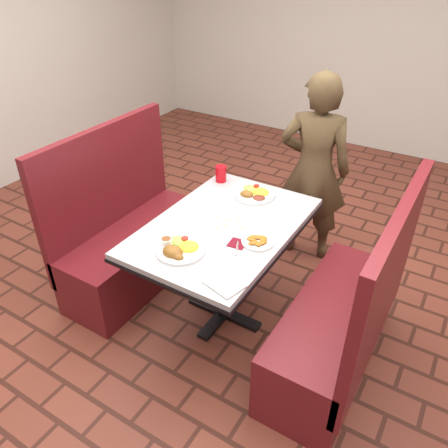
% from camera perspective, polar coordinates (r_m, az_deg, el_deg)
% --- Properties ---
extents(room, '(7.00, 7.04, 2.82)m').
position_cam_1_polar(room, '(2.24, 0.00, 25.86)').
color(room, brown).
rests_on(room, ground).
extents(dining_table, '(0.81, 1.21, 0.75)m').
position_cam_1_polar(dining_table, '(2.70, 0.00, -1.72)').
color(dining_table, '#A7A9AB').
rests_on(dining_table, ground).
extents(booth_bench_left, '(0.47, 1.20, 1.17)m').
position_cam_1_polar(booth_bench_left, '(3.30, -11.92, -2.22)').
color(booth_bench_left, maroon).
rests_on(booth_bench_left, ground).
extents(booth_bench_right, '(0.47, 1.20, 1.17)m').
position_cam_1_polar(booth_bench_right, '(2.68, 15.10, -12.51)').
color(booth_bench_right, maroon).
rests_on(booth_bench_right, ground).
extents(diner_person, '(0.61, 0.47, 1.48)m').
position_cam_1_polar(diner_person, '(3.39, 11.63, 6.91)').
color(diner_person, brown).
rests_on(diner_person, ground).
extents(near_dinner_plate, '(0.28, 0.28, 0.09)m').
position_cam_1_polar(near_dinner_plate, '(2.41, -5.88, -2.97)').
color(near_dinner_plate, white).
rests_on(near_dinner_plate, dining_table).
extents(far_dinner_plate, '(0.28, 0.28, 0.07)m').
position_cam_1_polar(far_dinner_plate, '(2.95, 4.02, 4.19)').
color(far_dinner_plate, white).
rests_on(far_dinner_plate, dining_table).
extents(plantain_plate, '(0.19, 0.19, 0.03)m').
position_cam_1_polar(plantain_plate, '(2.48, 4.42, -2.24)').
color(plantain_plate, white).
rests_on(plantain_plate, dining_table).
extents(maroon_napkin, '(0.11, 0.11, 0.00)m').
position_cam_1_polar(maroon_napkin, '(2.47, 1.77, -2.57)').
color(maroon_napkin, '#5E0E19').
rests_on(maroon_napkin, dining_table).
extents(spoon_utensil, '(0.07, 0.12, 0.00)m').
position_cam_1_polar(spoon_utensil, '(2.43, 1.70, -3.17)').
color(spoon_utensil, '#BDBCC1').
rests_on(spoon_utensil, dining_table).
extents(red_tumbler, '(0.08, 0.08, 0.12)m').
position_cam_1_polar(red_tumbler, '(3.11, -0.41, 6.58)').
color(red_tumbler, red).
rests_on(red_tumbler, dining_table).
extents(paper_napkin, '(0.21, 0.18, 0.01)m').
position_cam_1_polar(paper_napkin, '(2.19, 0.01, -7.82)').
color(paper_napkin, white).
rests_on(paper_napkin, dining_table).
extents(knife_utensil, '(0.04, 0.18, 0.00)m').
position_cam_1_polar(knife_utensil, '(2.41, -4.94, -3.51)').
color(knife_utensil, silver).
rests_on(knife_utensil, dining_table).
extents(fork_utensil, '(0.08, 0.12, 0.00)m').
position_cam_1_polar(fork_utensil, '(2.43, -6.71, -3.41)').
color(fork_utensil, silver).
rests_on(fork_utensil, dining_table).
extents(lettuce_shreds, '(0.28, 0.32, 0.00)m').
position_cam_1_polar(lettuce_shreds, '(2.67, 1.40, 0.37)').
color(lettuce_shreds, '#94B849').
rests_on(lettuce_shreds, dining_table).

